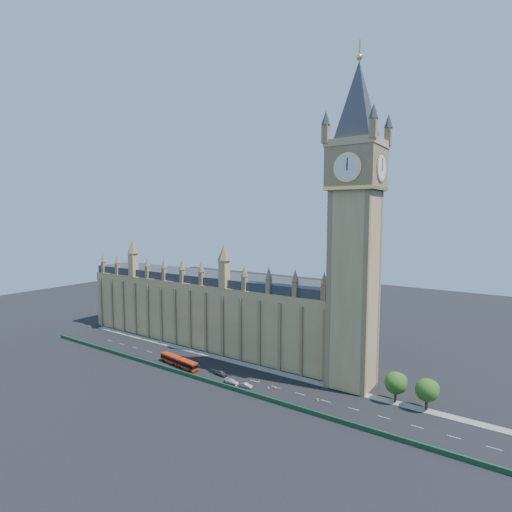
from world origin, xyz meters
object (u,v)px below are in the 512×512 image
Objects in this scene: red_bus at (179,362)px; car_silver at (246,385)px; car_grey at (221,373)px; car_white at (232,382)px.

red_bus is 28.85m from car_silver.
red_bus is 3.74× the size of car_grey.
red_bus reaches higher than car_white.
car_white is (23.73, -1.24, -0.90)m from red_bus.
car_silver is at bearing -89.80° from car_white.
car_white is (6.85, -3.05, -0.14)m from car_grey.
car_grey reaches higher than car_white.
red_bus is 16.99m from car_grey.
car_grey is (16.88, 1.81, -0.76)m from red_bus.
car_silver is at bearing 5.68° from red_bus.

